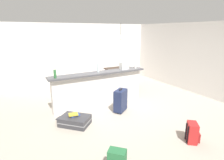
# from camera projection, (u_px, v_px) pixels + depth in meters

# --- Properties ---
(ground_plane) EXTENTS (13.00, 13.00, 0.05)m
(ground_plane) POSITION_uv_depth(u_px,v_px,m) (120.00, 107.00, 5.58)
(ground_plane) COLOR #ADA393
(wall_back) EXTENTS (6.60, 0.10, 2.50)m
(wall_back) POSITION_uv_depth(u_px,v_px,m) (83.00, 54.00, 7.82)
(wall_back) COLOR silver
(wall_back) RESTS_ON ground_plane
(wall_right) EXTENTS (0.10, 6.00, 2.50)m
(wall_right) POSITION_uv_depth(u_px,v_px,m) (185.00, 57.00, 6.93)
(wall_right) COLOR silver
(wall_right) RESTS_ON ground_plane
(partition_half_wall) EXTENTS (2.80, 0.20, 0.98)m
(partition_half_wall) POSITION_uv_depth(u_px,v_px,m) (100.00, 90.00, 5.53)
(partition_half_wall) COLOR silver
(partition_half_wall) RESTS_ON ground_plane
(bar_countertop) EXTENTS (2.96, 0.40, 0.05)m
(bar_countertop) POSITION_uv_depth(u_px,v_px,m) (99.00, 73.00, 5.39)
(bar_countertop) COLOR #4C4C51
(bar_countertop) RESTS_ON partition_half_wall
(bottle_green) EXTENTS (0.07, 0.07, 0.22)m
(bottle_green) POSITION_uv_depth(u_px,v_px,m) (55.00, 74.00, 4.69)
(bottle_green) COLOR #2D6B38
(bottle_green) RESTS_ON bar_countertop
(bottle_clear) EXTENTS (0.07, 0.07, 0.27)m
(bottle_clear) POSITION_uv_depth(u_px,v_px,m) (98.00, 68.00, 5.37)
(bottle_clear) COLOR silver
(bottle_clear) RESTS_ON bar_countertop
(bottle_white) EXTENTS (0.07, 0.07, 0.28)m
(bottle_white) POSITION_uv_depth(u_px,v_px,m) (136.00, 64.00, 5.88)
(bottle_white) COLOR silver
(bottle_white) RESTS_ON bar_countertop
(grocery_bag) EXTENTS (0.26, 0.18, 0.22)m
(grocery_bag) POSITION_uv_depth(u_px,v_px,m) (124.00, 66.00, 5.79)
(grocery_bag) COLOR silver
(grocery_bag) RESTS_ON bar_countertop
(dining_table) EXTENTS (1.10, 0.80, 0.74)m
(dining_table) POSITION_uv_depth(u_px,v_px,m) (120.00, 71.00, 7.43)
(dining_table) COLOR #332319
(dining_table) RESTS_ON ground_plane
(dining_chair_near_partition) EXTENTS (0.45, 0.45, 0.93)m
(dining_chair_near_partition) POSITION_uv_depth(u_px,v_px,m) (126.00, 76.00, 7.03)
(dining_chair_near_partition) COLOR black
(dining_chair_near_partition) RESTS_ON ground_plane
(pendant_lamp) EXTENTS (0.34, 0.34, 0.64)m
(pendant_lamp) POSITION_uv_depth(u_px,v_px,m) (121.00, 37.00, 7.09)
(pendant_lamp) COLOR black
(suitcase_flat_charcoal) EXTENTS (0.84, 0.84, 0.22)m
(suitcase_flat_charcoal) POSITION_uv_depth(u_px,v_px,m) (75.00, 121.00, 4.45)
(suitcase_flat_charcoal) COLOR #38383D
(suitcase_flat_charcoal) RESTS_ON ground_plane
(suitcase_upright_navy) EXTENTS (0.50, 0.45, 0.67)m
(suitcase_upright_navy) POSITION_uv_depth(u_px,v_px,m) (121.00, 100.00, 5.14)
(suitcase_upright_navy) COLOR #1E284C
(suitcase_upright_navy) RESTS_ON ground_plane
(backpack_red) EXTENTS (0.34, 0.34, 0.42)m
(backpack_red) POSITION_uv_depth(u_px,v_px,m) (192.00, 133.00, 3.74)
(backpack_red) COLOR red
(backpack_red) RESTS_ON ground_plane
(book_stack) EXTENTS (0.28, 0.21, 0.07)m
(book_stack) POSITION_uv_depth(u_px,v_px,m) (74.00, 115.00, 4.43)
(book_stack) COLOR #334C99
(book_stack) RESTS_ON suitcase_flat_charcoal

